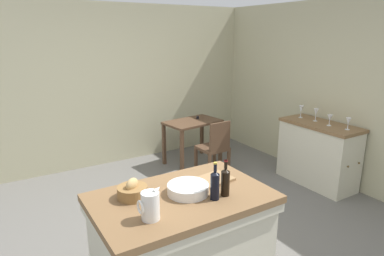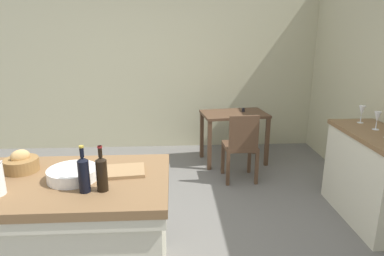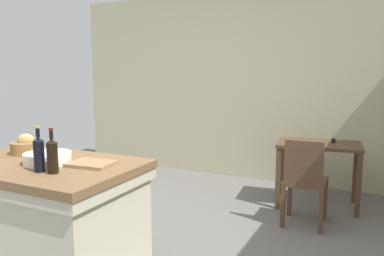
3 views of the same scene
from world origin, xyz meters
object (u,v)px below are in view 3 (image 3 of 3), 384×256
Objects in this scene: bread_basket at (26,147)px; cutting_board at (92,164)px; writing_desk at (319,153)px; wine_bottle_dark at (52,155)px; wooden_chair at (305,180)px; wash_bowl at (48,158)px; wine_bottle_amber at (39,153)px; island_table at (45,214)px.

cutting_board is at bearing -5.61° from bread_basket.
wine_bottle_dark is (-1.32, -2.64, 0.38)m from writing_desk.
bread_basket is (-1.95, -1.61, 0.45)m from wooden_chair.
wooden_chair is at bearing 56.55° from wine_bottle_dark.
wine_bottle_dark is at bearing -28.25° from bread_basket.
writing_desk is 2.93m from wash_bowl.
wash_bowl is 1.10× the size of wine_bottle_amber.
writing_desk is at bearing 49.23° from bread_basket.
wine_bottle_dark reaches higher than island_table.
wine_bottle_dark reaches higher than wooden_chair.
wine_bottle_dark is at bearing -31.70° from island_table.
wash_bowl is 0.34m from cutting_board.
wine_bottle_amber is (-0.20, -0.29, 0.11)m from cutting_board.
cutting_board is 0.31m from wine_bottle_dark.
cutting_board reaches higher than wooden_chair.
writing_desk is at bearing 57.57° from wash_bowl.
wine_bottle_dark reaches higher than writing_desk.
wine_bottle_amber reaches higher than bread_basket.
wash_bowl is 1.41× the size of bread_basket.
wooden_chair is (1.59, 1.78, 0.01)m from island_table.
cutting_board is (-1.23, -2.36, 0.27)m from writing_desk.
writing_desk is 3.04m from wine_bottle_amber.
bread_basket reaches higher than cutting_board.
wine_bottle_dark is at bearing -37.34° from wash_bowl.
wooden_chair is 2.57m from bread_basket.
island_table is at bearing 148.30° from wine_bottle_dark.
cutting_board is at bearing 72.35° from wine_bottle_dark.
wooden_chair is at bearing 39.63° from bread_basket.
wine_bottle_dark is at bearing 5.83° from wine_bottle_amber.
wine_bottle_dark is (-1.30, -1.96, 0.52)m from wooden_chair.
wine_bottle_amber is at bearing -124.42° from cutting_board.
cutting_board reaches higher than writing_desk.
bread_basket is at bearing 146.32° from wine_bottle_amber.
bread_basket reaches higher than wooden_chair.
wash_bowl is (0.06, -0.00, 0.44)m from island_table.
island_table is 2.39m from wooden_chair.
wine_bottle_amber is (-0.11, -0.01, 0.00)m from wine_bottle_dark.
wine_bottle_amber is (0.19, -0.19, 0.53)m from island_table.
island_table is 1.48× the size of writing_desk.
wooden_chair is at bearing 49.24° from wash_bowl.
wash_bowl is at bearing 142.66° from wine_bottle_dark.
wine_bottle_dark is at bearing -123.45° from wooden_chair.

